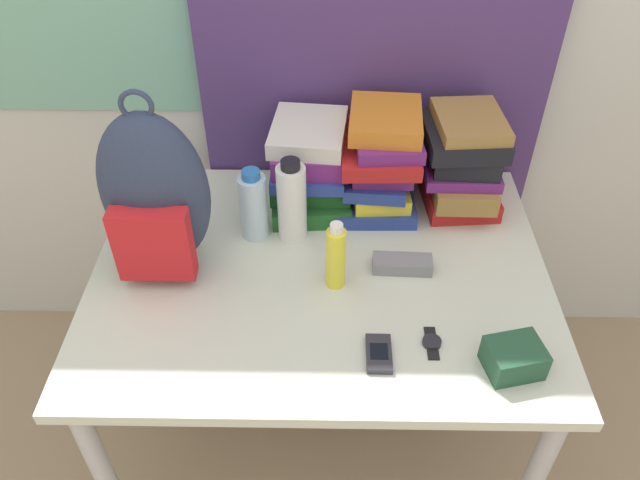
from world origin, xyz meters
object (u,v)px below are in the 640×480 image
Objects in this scene: wristwatch at (432,342)px; water_bottle at (254,205)px; book_stack_left at (310,167)px; camera_pouch at (514,358)px; book_stack_right at (462,161)px; book_stack_center at (380,160)px; sunscreen_bottle at (336,257)px; cell_phone at (379,354)px; backpack at (155,197)px; sports_bottle at (292,202)px; sunglasses_case at (402,264)px.

water_bottle is at bearing 138.98° from wristwatch.
book_stack_left is 2.10× the size of camera_pouch.
book_stack_center is at bearing -179.32° from book_stack_right.
book_stack_right reaches higher than book_stack_left.
water_bottle is at bearing -156.07° from book_stack_center.
sunscreen_bottle is 0.46m from camera_pouch.
book_stack_center is 0.36m from sunscreen_bottle.
book_stack_center is 2.82× the size of cell_phone.
sunscreen_bottle is at bearing -109.89° from book_stack_center.
book_stack_right is 0.49m from sunscreen_bottle.
backpack is at bearing 158.01° from camera_pouch.
backpack is 0.35m from sports_bottle.
book_stack_center is at bearing 87.36° from cell_phone.
backpack is 0.89m from camera_pouch.
sports_bottle reaches higher than sunscreen_bottle.
book_stack_center is at bearing 113.79° from camera_pouch.
sports_bottle is at bearing 117.21° from cell_phone.
wristwatch is (0.29, -0.53, -0.11)m from book_stack_left.
book_stack_right is at bearing 18.75° from backpack.
sunscreen_bottle is 1.40× the size of camera_pouch.
wristwatch is (0.33, -0.37, -0.11)m from sports_bottle.
book_stack_center is 3.06× the size of wristwatch.
backpack is 2.01× the size of sports_bottle.
camera_pouch is (0.38, -0.26, -0.05)m from sunscreen_bottle.
book_stack_left is 0.35m from sunscreen_bottle.
cell_phone is at bearing -73.56° from book_stack_left.
cell_phone is (-0.03, -0.56, -0.13)m from book_stack_center.
backpack is at bearing -161.19° from sports_bottle.
book_stack_center is at bearing 99.69° from sunglasses_case.
camera_pouch is at bearing -33.72° from sunscreen_bottle.
backpack is at bearing -154.64° from book_stack_center.
book_stack_right reaches higher than sunscreen_bottle.
camera_pouch is (0.81, -0.33, -0.17)m from backpack.
cell_phone is 0.75× the size of camera_pouch.
book_stack_left is 0.19m from book_stack_center.
sunscreen_bottle is at bearing -135.82° from book_stack_right.
book_stack_left is 0.61m from wristwatch.
backpack is at bearing 170.31° from sunscreen_bottle.
backpack is 0.83m from book_stack_right.
backpack is 0.62m from book_stack_center.
sunscreen_bottle is at bearing -40.87° from water_bottle.
backpack is at bearing 150.36° from cell_phone.
book_stack_center is 0.28m from sports_bottle.
sports_bottle is at bearing -146.84° from book_stack_center.
sunglasses_case is at bearing -121.96° from book_stack_right.
backpack reaches higher than water_bottle.
water_bottle is at bearing -164.89° from book_stack_right.
sunglasses_case is at bearing 17.15° from sunscreen_bottle.
wristwatch is at bearing -103.94° from book_stack_right.
sports_bottle is 0.33m from sunglasses_case.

